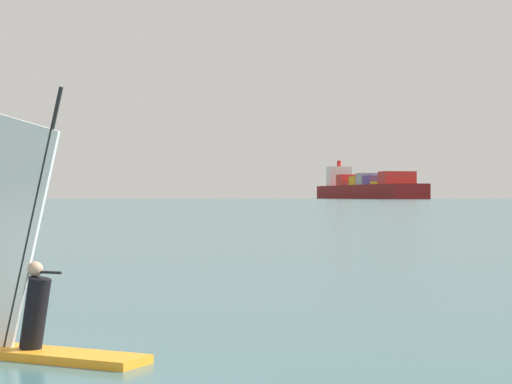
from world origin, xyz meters
name	(u,v)px	position (x,y,z in m)	size (l,w,h in m)	color
windsurfer	(19,287)	(-0.71, 3.03, 0.99)	(4.01, 0.89, 3.94)	orange
cargo_ship	(367,189)	(-225.20, 813.97, 9.28)	(150.69, 196.30, 37.69)	maroon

